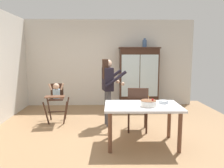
{
  "coord_description": "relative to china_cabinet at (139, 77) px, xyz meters",
  "views": [
    {
      "loc": [
        -0.14,
        -4.36,
        1.66
      ],
      "look_at": [
        0.03,
        0.7,
        0.95
      ],
      "focal_mm": 35.13,
      "sensor_mm": 36.0,
      "label": 1
    }
  ],
  "objects": [
    {
      "name": "wall_back",
      "position": [
        -0.91,
        0.26,
        0.42
      ],
      "size": [
        5.32,
        0.06,
        2.7
      ],
      "primitive_type": "cube",
      "color": "beige",
      "rests_on": "ground_plane"
    },
    {
      "name": "adult_person",
      "position": [
        -0.98,
        -1.78,
        0.04
      ],
      "size": [
        0.58,
        0.57,
        1.53
      ],
      "rotation": [
        0.0,
        0.0,
        1.79
      ],
      "color": "#47474C",
      "rests_on": "ground_plane"
    },
    {
      "name": "ground_plane",
      "position": [
        -0.91,
        -2.37,
        -0.93
      ],
      "size": [
        6.24,
        6.24,
        0.0
      ],
      "primitive_type": "plane",
      "color": "#93704C"
    },
    {
      "name": "china_cabinet",
      "position": [
        0.0,
        0.0,
        0.0
      ],
      "size": [
        1.24,
        0.48,
        1.84
      ],
      "color": "#382116",
      "rests_on": "ground_plane"
    },
    {
      "name": "dining_table",
      "position": [
        -0.38,
        -2.91,
        -0.29
      ],
      "size": [
        1.37,
        0.89,
        0.74
      ],
      "color": "silver",
      "rests_on": "ground_plane"
    },
    {
      "name": "serving_bowl",
      "position": [
        0.03,
        -2.8,
        -0.16
      ],
      "size": [
        0.18,
        0.18,
        0.05
      ],
      "primitive_type": "cylinder",
      "color": "#B2BCC6",
      "rests_on": "dining_table"
    },
    {
      "name": "ceramic_vase",
      "position": [
        0.16,
        0.0,
        1.04
      ],
      "size": [
        0.13,
        0.13,
        0.27
      ],
      "color": "#3D567F",
      "rests_on": "china_cabinet"
    },
    {
      "name": "high_chair_with_toddler",
      "position": [
        -2.22,
        -1.5,
        -0.27
      ],
      "size": [
        0.62,
        0.72,
        0.95
      ],
      "rotation": [
        0.0,
        0.0,
        0.09
      ],
      "color": "#382116",
      "rests_on": "ground_plane"
    },
    {
      "name": "birthday_cake",
      "position": [
        -0.29,
        -3.01,
        -0.13
      ],
      "size": [
        0.28,
        0.28,
        0.19
      ],
      "color": "white",
      "rests_on": "dining_table"
    },
    {
      "name": "dining_chair_far_side",
      "position": [
        -0.36,
        -2.26,
        -0.37
      ],
      "size": [
        0.48,
        0.48,
        0.96
      ],
      "rotation": [
        0.0,
        0.0,
        3.04
      ],
      "color": "#382116",
      "rests_on": "ground_plane"
    }
  ]
}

